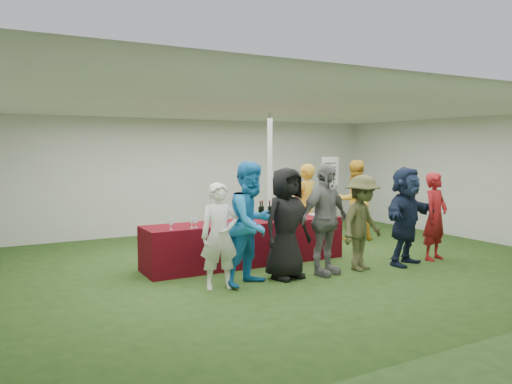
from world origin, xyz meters
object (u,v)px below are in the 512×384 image
customer_3 (325,219)px  customer_2 (286,223)px  staff_pourer (305,206)px  customer_5 (406,216)px  customer_6 (435,216)px  customer_0 (220,236)px  customer_4 (362,223)px  dump_bucket (327,212)px  staff_back (354,200)px  wine_list_sign (330,177)px  serving_table (246,242)px  customer_1 (252,223)px

customer_3 → customer_2: bearing=159.3°
staff_pourer → customer_5: bearing=88.9°
staff_pourer → customer_6: staff_pourer is taller
customer_0 → staff_pourer: bearing=47.2°
staff_pourer → customer_4: bearing=64.0°
dump_bucket → staff_back: bearing=35.0°
customer_3 → customer_4: size_ratio=1.13×
customer_2 → customer_5: 2.30m
wine_list_sign → staff_pourer: bearing=-139.1°
staff_pourer → customer_0: bearing=14.5°
serving_table → customer_6: 3.44m
serving_table → dump_bucket: dump_bucket is taller
customer_1 → wine_list_sign: bearing=18.9°
serving_table → staff_back: staff_back is taller
customer_1 → staff_pourer: bearing=18.5°
serving_table → wine_list_sign: (3.54, 2.27, 0.94)m
customer_1 → customer_0: bearing=155.2°
customer_3 → customer_6: customer_3 is taller
dump_bucket → staff_back: size_ratio=0.14×
customer_0 → customer_4: 2.52m
dump_bucket → customer_1: bearing=-155.0°
dump_bucket → wine_list_sign: (1.95, 2.49, 0.48)m
customer_4 → customer_2: bearing=154.9°
customer_0 → customer_5: size_ratio=0.90×
customer_2 → staff_back: bearing=23.1°
serving_table → customer_2: (0.09, -1.17, 0.49)m
customer_0 → customer_3: size_ratio=0.86×
wine_list_sign → customer_4: wine_list_sign is taller
staff_pourer → dump_bucket: bearing=63.8°
customer_3 → customer_1: bearing=165.4°
customer_3 → customer_5: bearing=-17.5°
dump_bucket → customer_0: (-2.64, -0.97, -0.08)m
wine_list_sign → customer_1: bearing=-139.6°
wine_list_sign → customer_0: wine_list_sign is taller
staff_back → customer_6: staff_back is taller
serving_table → customer_3: 1.55m
staff_pourer → customer_3: 2.14m
staff_back → dump_bucket: bearing=48.5°
customer_1 → customer_2: bearing=-17.0°
wine_list_sign → staff_back: size_ratio=1.03×
serving_table → customer_5: size_ratio=2.12×
serving_table → customer_5: bearing=-30.4°
customer_2 → customer_5: (2.29, -0.23, -0.01)m
customer_6 → customer_3: bearing=163.1°
customer_0 → customer_6: size_ratio=0.97×
staff_pourer → customer_6: size_ratio=1.08×
serving_table → staff_pourer: bearing=21.4°
customer_2 → customer_3: size_ratio=0.97×
wine_list_sign → customer_3: 4.52m
staff_pourer → customer_1: size_ratio=0.93×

